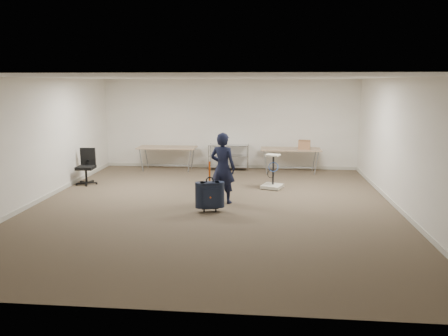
# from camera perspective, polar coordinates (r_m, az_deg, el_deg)

# --- Properties ---
(ground) EXTENTS (9.00, 9.00, 0.00)m
(ground) POSITION_cam_1_polar(r_m,az_deg,el_deg) (9.67, -1.47, -5.06)
(ground) COLOR #4A3D2D
(ground) RESTS_ON ground
(room_shell) EXTENTS (8.00, 9.00, 9.00)m
(room_shell) POSITION_cam_1_polar(r_m,az_deg,el_deg) (10.99, -0.61, -2.81)
(room_shell) COLOR silver
(room_shell) RESTS_ON ground
(folding_table_left) EXTENTS (1.80, 0.75, 0.73)m
(folding_table_left) POSITION_cam_1_polar(r_m,az_deg,el_deg) (13.66, -7.44, 2.54)
(folding_table_left) COLOR #9C7E60
(folding_table_left) RESTS_ON ground
(folding_table_right) EXTENTS (1.80, 0.75, 0.73)m
(folding_table_right) POSITION_cam_1_polar(r_m,az_deg,el_deg) (13.35, 8.69, 2.30)
(folding_table_right) COLOR #9C7E60
(folding_table_right) RESTS_ON ground
(wire_shelf) EXTENTS (1.22, 0.47, 0.80)m
(wire_shelf) POSITION_cam_1_polar(r_m,az_deg,el_deg) (13.66, 0.62, 1.62)
(wire_shelf) COLOR #B8BABF
(wire_shelf) RESTS_ON ground
(person) EXTENTS (0.67, 0.54, 1.61)m
(person) POSITION_cam_1_polar(r_m,az_deg,el_deg) (9.82, -0.16, 0.01)
(person) COLOR black
(person) RESTS_ON ground
(suitcase) EXTENTS (0.44, 0.31, 1.08)m
(suitcase) POSITION_cam_1_polar(r_m,az_deg,el_deg) (9.20, -1.86, -3.54)
(suitcase) COLOR black
(suitcase) RESTS_ON ground
(office_chair) EXTENTS (0.58, 0.58, 0.96)m
(office_chair) POSITION_cam_1_polar(r_m,az_deg,el_deg) (12.31, -17.50, -0.67)
(office_chair) COLOR black
(office_chair) RESTS_ON ground
(equipment_cart) EXTENTS (0.63, 0.63, 0.89)m
(equipment_cart) POSITION_cam_1_polar(r_m,az_deg,el_deg) (11.31, 6.34, -1.51)
(equipment_cart) COLOR beige
(equipment_cart) RESTS_ON ground
(cardboard_box) EXTENTS (0.39, 0.31, 0.26)m
(cardboard_box) POSITION_cam_1_polar(r_m,az_deg,el_deg) (13.32, 10.45, 3.02)
(cardboard_box) COLOR olive
(cardboard_box) RESTS_ON folding_table_right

